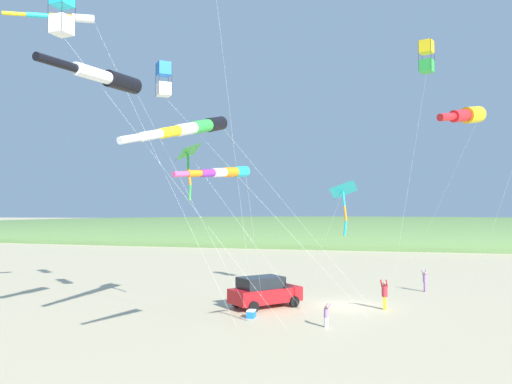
{
  "coord_description": "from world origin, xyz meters",
  "views": [
    {
      "loc": [
        30.55,
        1.87,
        5.85
      ],
      "look_at": [
        7.81,
        -3.79,
        6.72
      ],
      "focal_mm": 34.22,
      "sensor_mm": 36.0,
      "label": 1
    }
  ],
  "objects_px": {
    "kite_windsock_long_streamer_left": "(191,128)",
    "cooler_box": "(251,314)",
    "kite_windsock_orange_high_right": "(466,115)",
    "person_child_green_jacket": "(326,314)",
    "kite_delta_yellow_midlevel": "(187,152)",
    "kite_box_green_low_center": "(427,57)",
    "person_child_grey_jacket": "(425,280)",
    "kite_box_magenta_far_left": "(62,12)",
    "person_adult_flyer": "(385,293)",
    "kite_box_teal_far_right": "(164,80)",
    "kite_windsock_checkered_midright": "(63,17)",
    "parked_car": "(264,291)",
    "kite_windsock_striped_overhead": "(107,78)",
    "kite_windsock_purple_drifting": "(223,173)",
    "kite_delta_small_distant": "(342,191)"
  },
  "relations": [
    {
      "from": "kite_windsock_long_streamer_left",
      "to": "cooler_box",
      "type": "bearing_deg",
      "value": 151.38
    },
    {
      "from": "cooler_box",
      "to": "kite_windsock_orange_high_right",
      "type": "xyz_separation_m",
      "value": [
        -1.29,
        11.24,
        10.58
      ]
    },
    {
      "from": "person_child_green_jacket",
      "to": "kite_delta_yellow_midlevel",
      "type": "bearing_deg",
      "value": -95.79
    },
    {
      "from": "cooler_box",
      "to": "kite_box_green_low_center",
      "type": "relative_size",
      "value": 0.04
    },
    {
      "from": "kite_box_green_low_center",
      "to": "person_child_grey_jacket",
      "type": "bearing_deg",
      "value": 176.63
    },
    {
      "from": "kite_windsock_long_streamer_left",
      "to": "kite_box_magenta_far_left",
      "type": "distance_m",
      "value": 7.49
    },
    {
      "from": "person_adult_flyer",
      "to": "kite_box_teal_far_right",
      "type": "relative_size",
      "value": 0.13
    },
    {
      "from": "kite_box_green_low_center",
      "to": "person_adult_flyer",
      "type": "bearing_deg",
      "value": -107.99
    },
    {
      "from": "person_child_green_jacket",
      "to": "kite_windsock_long_streamer_left",
      "type": "bearing_deg",
      "value": -67.68
    },
    {
      "from": "person_child_grey_jacket",
      "to": "kite_delta_yellow_midlevel",
      "type": "distance_m",
      "value": 19.72
    },
    {
      "from": "kite_delta_yellow_midlevel",
      "to": "kite_windsock_long_streamer_left",
      "type": "xyz_separation_m",
      "value": [
        3.35,
        1.57,
        0.74
      ]
    },
    {
      "from": "person_adult_flyer",
      "to": "kite_windsock_checkered_midright",
      "type": "relative_size",
      "value": 0.11
    },
    {
      "from": "parked_car",
      "to": "kite_delta_yellow_midlevel",
      "type": "xyz_separation_m",
      "value": [
        3.32,
        -3.66,
        8.14
      ]
    },
    {
      "from": "kite_windsock_striped_overhead",
      "to": "kite_windsock_purple_drifting",
      "type": "bearing_deg",
      "value": 81.71
    },
    {
      "from": "cooler_box",
      "to": "kite_delta_small_distant",
      "type": "distance_m",
      "value": 9.85
    },
    {
      "from": "kite_box_teal_far_right",
      "to": "kite_box_magenta_far_left",
      "type": "bearing_deg",
      "value": -23.34
    },
    {
      "from": "person_child_green_jacket",
      "to": "kite_box_green_low_center",
      "type": "distance_m",
      "value": 15.6
    },
    {
      "from": "kite_delta_small_distant",
      "to": "kite_box_magenta_far_left",
      "type": "distance_m",
      "value": 14.14
    },
    {
      "from": "kite_windsock_checkered_midright",
      "to": "kite_delta_small_distant",
      "type": "bearing_deg",
      "value": 82.63
    },
    {
      "from": "kite_windsock_orange_high_right",
      "to": "kite_windsock_purple_drifting",
      "type": "height_order",
      "value": "kite_windsock_orange_high_right"
    },
    {
      "from": "person_adult_flyer",
      "to": "person_child_green_jacket",
      "type": "bearing_deg",
      "value": -29.09
    },
    {
      "from": "person_child_grey_jacket",
      "to": "kite_windsock_long_streamer_left",
      "type": "relative_size",
      "value": 0.1
    },
    {
      "from": "kite_box_green_low_center",
      "to": "kite_windsock_striped_overhead",
      "type": "distance_m",
      "value": 17.8
    },
    {
      "from": "kite_delta_small_distant",
      "to": "kite_windsock_striped_overhead",
      "type": "height_order",
      "value": "kite_windsock_striped_overhead"
    },
    {
      "from": "parked_car",
      "to": "kite_windsock_striped_overhead",
      "type": "height_order",
      "value": "kite_windsock_striped_overhead"
    },
    {
      "from": "kite_windsock_purple_drifting",
      "to": "kite_windsock_checkered_midright",
      "type": "bearing_deg",
      "value": -113.91
    },
    {
      "from": "cooler_box",
      "to": "kite_box_green_low_center",
      "type": "xyz_separation_m",
      "value": [
        -3.23,
        9.52,
        14.4
      ]
    },
    {
      "from": "cooler_box",
      "to": "kite_box_magenta_far_left",
      "type": "bearing_deg",
      "value": -38.18
    },
    {
      "from": "kite_windsock_purple_drifting",
      "to": "kite_windsock_orange_high_right",
      "type": "bearing_deg",
      "value": 132.04
    },
    {
      "from": "person_adult_flyer",
      "to": "kite_box_green_low_center",
      "type": "xyz_separation_m",
      "value": [
        0.79,
        2.44,
        13.64
      ]
    },
    {
      "from": "person_adult_flyer",
      "to": "kite_windsock_checkered_midright",
      "type": "bearing_deg",
      "value": -66.19
    },
    {
      "from": "cooler_box",
      "to": "kite_box_teal_far_right",
      "type": "distance_m",
      "value": 13.33
    },
    {
      "from": "cooler_box",
      "to": "kite_delta_small_distant",
      "type": "relative_size",
      "value": 0.07
    },
    {
      "from": "parked_car",
      "to": "person_child_grey_jacket",
      "type": "xyz_separation_m",
      "value": [
        -8.33,
        9.95,
        -0.1
      ]
    },
    {
      "from": "kite_windsock_checkered_midright",
      "to": "kite_windsock_striped_overhead",
      "type": "bearing_deg",
      "value": 52.36
    },
    {
      "from": "kite_windsock_checkered_midright",
      "to": "kite_box_teal_far_right",
      "type": "bearing_deg",
      "value": 96.57
    },
    {
      "from": "kite_windsock_orange_high_right",
      "to": "kite_box_teal_far_right",
      "type": "distance_m",
      "value": 15.85
    },
    {
      "from": "parked_car",
      "to": "kite_box_green_low_center",
      "type": "xyz_separation_m",
      "value": [
        -0.31,
        9.47,
        13.66
      ]
    },
    {
      "from": "person_child_grey_jacket",
      "to": "kite_box_magenta_far_left",
      "type": "relative_size",
      "value": 0.1
    },
    {
      "from": "person_adult_flyer",
      "to": "person_child_grey_jacket",
      "type": "bearing_deg",
      "value": 158.09
    },
    {
      "from": "kite_delta_small_distant",
      "to": "kite_windsock_checkered_midright",
      "type": "bearing_deg",
      "value": -97.37
    },
    {
      "from": "person_adult_flyer",
      "to": "kite_box_magenta_far_left",
      "type": "distance_m",
      "value": 22.38
    },
    {
      "from": "kite_delta_yellow_midlevel",
      "to": "kite_delta_small_distant",
      "type": "height_order",
      "value": "kite_delta_yellow_midlevel"
    },
    {
      "from": "kite_box_green_low_center",
      "to": "kite_delta_small_distant",
      "type": "height_order",
      "value": "kite_box_green_low_center"
    },
    {
      "from": "person_adult_flyer",
      "to": "kite_box_green_low_center",
      "type": "distance_m",
      "value": 13.88
    },
    {
      "from": "kite_box_green_low_center",
      "to": "kite_windsock_orange_high_right",
      "type": "bearing_deg",
      "value": 41.51
    },
    {
      "from": "person_child_green_jacket",
      "to": "person_child_grey_jacket",
      "type": "xyz_separation_m",
      "value": [
        -12.45,
        5.81,
        0.21
      ]
    },
    {
      "from": "cooler_box",
      "to": "person_adult_flyer",
      "type": "bearing_deg",
      "value": 119.6
    },
    {
      "from": "kite_windsock_orange_high_right",
      "to": "cooler_box",
      "type": "bearing_deg",
      "value": -83.45
    },
    {
      "from": "parked_car",
      "to": "kite_delta_small_distant",
      "type": "relative_size",
      "value": 0.51
    }
  ]
}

